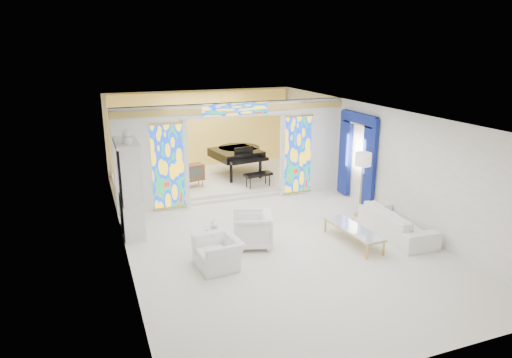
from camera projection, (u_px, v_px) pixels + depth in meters
name	position (u px, v px, depth m)	size (l,w,h in m)	color
floor	(259.00, 223.00, 12.22)	(12.00, 12.00, 0.00)	white
ceiling	(259.00, 112.00, 11.37)	(7.00, 12.00, 0.02)	white
wall_back	(202.00, 130.00, 17.18)	(7.00, 0.02, 3.00)	silver
wall_front	(413.00, 275.00, 6.42)	(7.00, 0.02, 3.00)	silver
wall_left	(119.00, 184.00, 10.61)	(0.02, 12.00, 3.00)	silver
wall_right	(374.00, 158.00, 12.99)	(0.02, 12.00, 3.00)	silver
partition_wall	(235.00, 148.00, 13.54)	(7.00, 0.22, 3.00)	silver
stained_glass_left	(168.00, 167.00, 12.86)	(0.90, 0.04, 2.40)	gold
stained_glass_right	(298.00, 155.00, 14.24)	(0.90, 0.04, 2.40)	gold
stained_glass_transom	(236.00, 109.00, 13.12)	(2.00, 0.04, 0.34)	gold
alcove_platform	(217.00, 180.00, 15.87)	(6.80, 3.80, 0.18)	white
gold_curtain_back	(203.00, 131.00, 17.07)	(6.70, 0.10, 2.90)	#F6CD55
chandelier	(221.00, 109.00, 15.15)	(0.48, 0.48, 0.30)	gold
blue_drapes	(357.00, 151.00, 13.56)	(0.14, 1.85, 2.65)	navy
china_cabinet	(130.00, 189.00, 11.33)	(0.56, 1.46, 2.72)	silver
armchair_left	(218.00, 253.00, 9.77)	(0.99, 0.87, 0.65)	white
armchair_right	(252.00, 230.00, 10.76)	(0.88, 0.90, 0.82)	silver
sofa	(397.00, 223.00, 11.39)	(2.30, 0.90, 0.67)	white
side_table	(215.00, 235.00, 10.56)	(0.60, 0.60, 0.56)	silver
vase	(214.00, 223.00, 10.48)	(0.19, 0.19, 0.20)	silver
coffee_table	(353.00, 229.00, 10.91)	(0.69, 1.84, 0.40)	white
floor_lamp	(363.00, 162.00, 12.38)	(0.56, 0.56, 1.80)	gold
grand_piano	(238.00, 153.00, 16.00)	(1.94, 3.00, 1.13)	black
tv_console	(193.00, 172.00, 14.67)	(0.70, 0.54, 0.74)	#57331F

